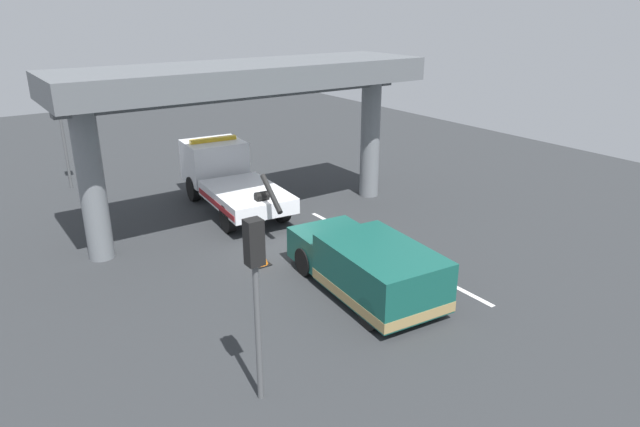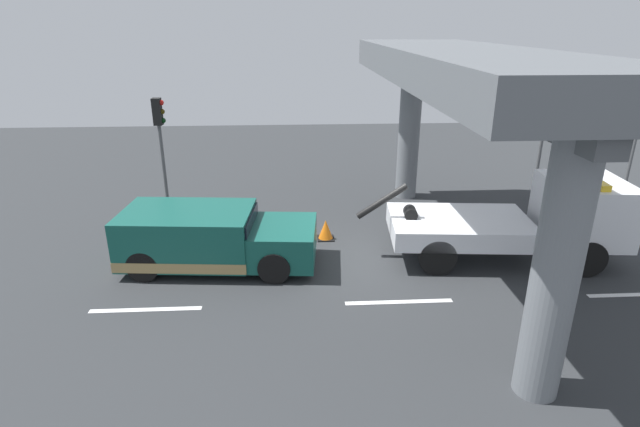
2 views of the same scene
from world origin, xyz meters
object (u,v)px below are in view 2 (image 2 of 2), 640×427
towed_van_green (210,239)px  traffic_cone_orange (326,230)px  tow_truck_white (530,218)px  traffic_light_far (547,113)px  traffic_light_near (160,129)px

towed_van_green → traffic_cone_orange: bearing=25.5°
tow_truck_white → traffic_light_far: 5.68m
tow_truck_white → traffic_light_near: (-11.05, 4.69, 1.67)m
traffic_light_near → towed_van_green: bearing=-64.6°
towed_van_green → traffic_light_far: 12.46m
traffic_light_near → traffic_cone_orange: 6.78m
traffic_cone_orange → tow_truck_white: bearing=-16.3°
towed_van_green → traffic_light_far: size_ratio=1.19×
towed_van_green → traffic_cone_orange: towed_van_green is taller
tow_truck_white → traffic_light_far: size_ratio=1.63×
tow_truck_white → traffic_cone_orange: (-5.58, 1.63, -0.91)m
towed_van_green → traffic_light_far: (11.30, 4.62, 2.49)m
traffic_light_near → traffic_light_far: 13.50m
towed_van_green → traffic_cone_orange: 3.66m
tow_truck_white → towed_van_green: (-8.85, 0.07, -0.42)m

